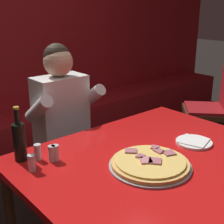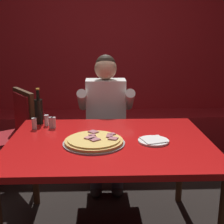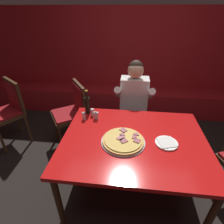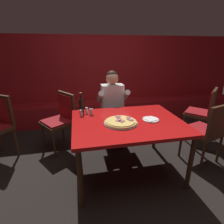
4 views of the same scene
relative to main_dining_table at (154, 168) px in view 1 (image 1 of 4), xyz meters
name	(u,v)px [view 1 (image 1 of 4)]	position (x,y,z in m)	size (l,w,h in m)	color
booth_bench	(15,139)	(0.00, 1.86, -0.46)	(6.46, 0.48, 0.46)	maroon
main_dining_table	(154,168)	(0.00, 0.00, 0.00)	(1.39, 1.09, 0.76)	#422816
pizza	(150,163)	(-0.10, -0.06, 0.09)	(0.42, 0.42, 0.05)	#9E9EA3
plate_white_paper	(194,142)	(0.30, -0.04, 0.08)	(0.21, 0.21, 0.02)	white
beer_bottle	(19,140)	(-0.56, 0.43, 0.18)	(0.07, 0.07, 0.29)	black
shaker_black_pepper	(38,153)	(-0.49, 0.38, 0.11)	(0.04, 0.04, 0.09)	silver
shaker_parmesan	(52,154)	(-0.44, 0.31, 0.11)	(0.04, 0.04, 0.09)	silver
shaker_red_pepper_flakes	(32,164)	(-0.57, 0.29, 0.11)	(0.04, 0.04, 0.09)	silver
shaker_oregano	(55,154)	(-0.43, 0.31, 0.11)	(0.04, 0.04, 0.09)	silver
diner_seated_blue_shirt	(68,123)	(-0.01, 0.84, 0.02)	(0.53, 0.53, 1.27)	black
dining_chair_far_right	(215,104)	(1.63, 0.63, -0.12)	(0.62, 0.62, 0.97)	#422816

